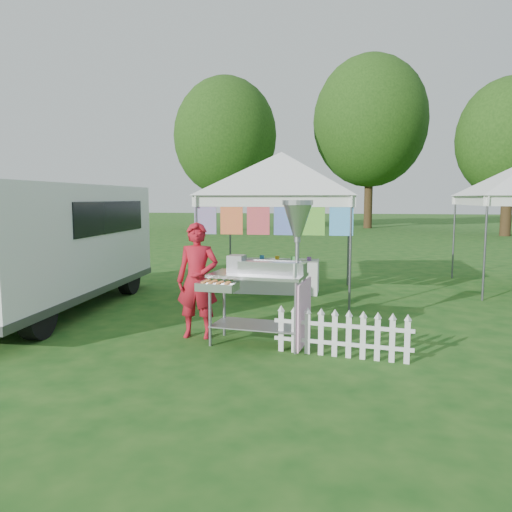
# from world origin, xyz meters

# --- Properties ---
(ground) EXTENTS (120.00, 120.00, 0.00)m
(ground) POSITION_xyz_m (0.00, 0.00, 0.00)
(ground) COLOR #184C15
(ground) RESTS_ON ground
(canopy_main) EXTENTS (4.24, 4.24, 3.45)m
(canopy_main) POSITION_xyz_m (0.00, 3.49, 2.99)
(canopy_main) COLOR #59595E
(canopy_main) RESTS_ON ground
(tree_left) EXTENTS (6.40, 6.40, 9.53)m
(tree_left) POSITION_xyz_m (-6.00, 24.00, 5.83)
(tree_left) COLOR #362513
(tree_left) RESTS_ON ground
(tree_mid) EXTENTS (7.60, 7.60, 11.52)m
(tree_mid) POSITION_xyz_m (3.00, 28.00, 7.14)
(tree_mid) COLOR #362513
(tree_mid) RESTS_ON ground
(tree_right) EXTENTS (5.60, 5.60, 8.42)m
(tree_right) POSITION_xyz_m (10.00, 22.00, 5.18)
(tree_right) COLOR #362513
(tree_right) RESTS_ON ground
(donut_cart) EXTENTS (1.55, 0.96, 2.02)m
(donut_cart) POSITION_xyz_m (0.33, -0.20, 1.19)
(donut_cart) COLOR gray
(donut_cart) RESTS_ON ground
(vendor) EXTENTS (0.63, 0.43, 1.70)m
(vendor) POSITION_xyz_m (-0.81, 0.04, 0.85)
(vendor) COLOR #AF1524
(vendor) RESTS_ON ground
(cargo_van) EXTENTS (2.41, 5.58, 2.29)m
(cargo_van) POSITION_xyz_m (-4.11, 1.38, 1.23)
(cargo_van) COLOR white
(cargo_van) RESTS_ON ground
(picket_fence) EXTENTS (1.78, 0.30, 0.56)m
(picket_fence) POSITION_xyz_m (1.29, -0.57, 0.29)
(picket_fence) COLOR white
(picket_fence) RESTS_ON ground
(display_table) EXTENTS (1.80, 0.70, 0.71)m
(display_table) POSITION_xyz_m (-0.12, 3.76, 0.35)
(display_table) COLOR white
(display_table) RESTS_ON ground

